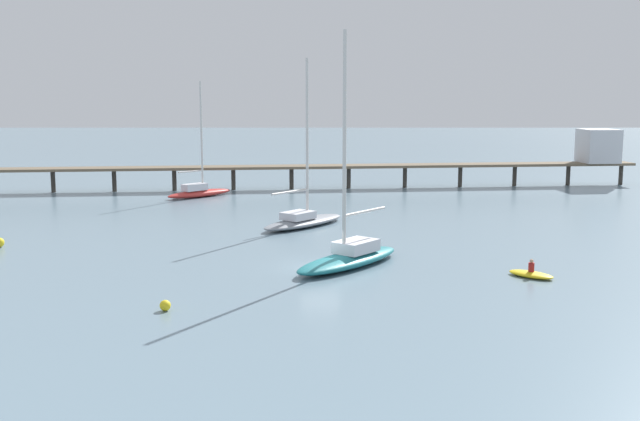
# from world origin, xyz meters

# --- Properties ---
(ground_plane) EXTENTS (400.00, 400.00, 0.00)m
(ground_plane) POSITION_xyz_m (0.00, 0.00, 0.00)
(ground_plane) COLOR slate
(pier) EXTENTS (76.36, 11.74, 6.81)m
(pier) POSITION_xyz_m (15.89, 42.32, 3.57)
(pier) COLOR brown
(pier) RESTS_ON ground_plane
(sailboat_gray) EXTENTS (8.07, 9.06, 14.02)m
(sailboat_gray) POSITION_xyz_m (-1.46, 15.10, 0.70)
(sailboat_gray) COLOR gray
(sailboat_gray) RESTS_ON ground_plane
(sailboat_teal) EXTENTS (8.38, 9.44, 15.02)m
(sailboat_teal) POSITION_xyz_m (1.90, 0.31, 0.77)
(sailboat_teal) COLOR #1E727A
(sailboat_teal) RESTS_ON ground_plane
(sailboat_red) EXTENTS (7.10, 7.07, 12.40)m
(sailboat_red) POSITION_xyz_m (-13.16, 33.35, 0.76)
(sailboat_red) COLOR red
(sailboat_red) RESTS_ON ground_plane
(dinghy_yellow) EXTENTS (3.00, 2.90, 1.14)m
(dinghy_yellow) POSITION_xyz_m (12.90, -2.71, 0.21)
(dinghy_yellow) COLOR yellow
(dinghy_yellow) RESTS_ON ground_plane
(mooring_buoy_far) EXTENTS (0.58, 0.58, 0.58)m
(mooring_buoy_far) POSITION_xyz_m (-8.03, -9.96, 0.29)
(mooring_buoy_far) COLOR yellow
(mooring_buoy_far) RESTS_ON ground_plane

